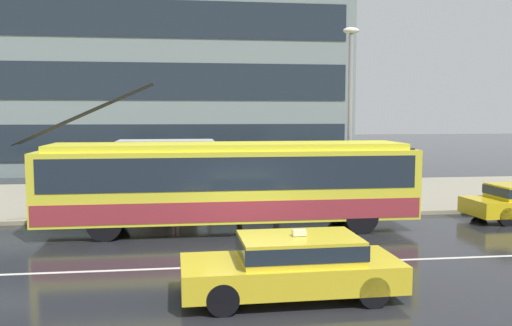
{
  "coord_description": "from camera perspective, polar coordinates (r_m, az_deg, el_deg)",
  "views": [
    {
      "loc": [
        -1.82,
        -14.21,
        3.73
      ],
      "look_at": [
        0.59,
        3.8,
        2.07
      ],
      "focal_mm": 38.27,
      "sensor_mm": 36.0,
      "label": 1
    }
  ],
  "objects": [
    {
      "name": "trolleybus",
      "position": [
        17.43,
        -2.7,
        -2.0
      ],
      "size": [
        12.43,
        2.52,
        4.67
      ],
      "color": "yellow",
      "rests_on": "ground_plane"
    },
    {
      "name": "pedestrian_at_shelter",
      "position": [
        19.58,
        -1.83,
        -0.87
      ],
      "size": [
        1.08,
        1.08,
        1.93
      ],
      "color": "#4D504E",
      "rests_on": "sidewalk_slab"
    },
    {
      "name": "office_tower_corner_left",
      "position": [
        38.55,
        -8.82,
        13.51
      ],
      "size": [
        23.02,
        10.62,
        18.65
      ],
      "color": "gray",
      "rests_on": "ground_plane"
    },
    {
      "name": "ground_plane",
      "position": [
        14.8,
        -0.32,
        -9.38
      ],
      "size": [
        160.0,
        160.0,
        0.0
      ],
      "primitive_type": "plane",
      "color": "#222328"
    },
    {
      "name": "pedestrian_waiting_by_pole",
      "position": [
        21.88,
        -16.18,
        -0.27
      ],
      "size": [
        1.3,
        1.3,
        1.99
      ],
      "color": "#1C214B",
      "rests_on": "sidewalk_slab"
    },
    {
      "name": "lane_centre_line",
      "position": [
        13.65,
        0.33,
        -10.62
      ],
      "size": [
        72.0,
        0.14,
        0.01
      ],
      "primitive_type": "cube",
      "color": "silver",
      "rests_on": "ground_plane"
    },
    {
      "name": "pedestrian_walking_past",
      "position": [
        20.43,
        -8.83,
        -0.43
      ],
      "size": [
        1.23,
        1.23,
        1.94
      ],
      "color": "brown",
      "rests_on": "sidewalk_slab"
    },
    {
      "name": "taxi_oncoming_near",
      "position": [
        11.23,
        3.98,
        -10.43
      ],
      "size": [
        4.43,
        1.88,
        1.39
      ],
      "color": "yellow",
      "rests_on": "ground_plane"
    },
    {
      "name": "pedestrian_approaching_curb",
      "position": [
        22.06,
        2.47,
        0.02
      ],
      "size": [
        1.57,
        1.57,
        1.95
      ],
      "color": "#57534D",
      "rests_on": "sidewalk_slab"
    },
    {
      "name": "bus_shelter",
      "position": [
        20.77,
        -9.35,
        0.55
      ],
      "size": [
        3.51,
        1.63,
        2.6
      ],
      "color": "gray",
      "rests_on": "sidewalk_slab"
    },
    {
      "name": "sidewalk_slab",
      "position": [
        24.18,
        -3.23,
        -3.5
      ],
      "size": [
        80.0,
        10.0,
        0.14
      ],
      "primitive_type": "cube",
      "color": "gray",
      "rests_on": "ground_plane"
    },
    {
      "name": "street_lamp",
      "position": [
        20.5,
        9.81,
        6.2
      ],
      "size": [
        0.6,
        0.32,
        6.72
      ],
      "color": "#92929B",
      "rests_on": "sidewalk_slab"
    }
  ]
}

